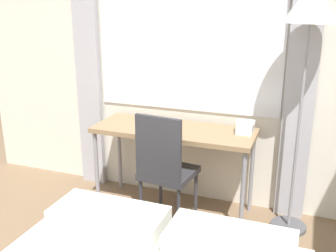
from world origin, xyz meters
TOP-DOWN VIEW (x-y plane):
  - wall_back_with_window at (-0.02, 3.14)m, footprint 4.63×0.13m
  - desk at (-0.15, 2.81)m, footprint 1.36×0.52m
  - desk_chair at (-0.12, 2.53)m, footprint 0.44×0.44m
  - standing_lamp at (0.84, 2.85)m, footprint 0.38×0.38m
  - telephone at (0.43, 2.90)m, footprint 0.15×0.18m
  - book at (-0.32, 2.83)m, footprint 0.24×0.21m

SIDE VIEW (x-z plane):
  - desk_chair at x=-0.12m, z-range 0.06..1.03m
  - desk at x=-0.15m, z-range 0.32..1.08m
  - book at x=-0.32m, z-range 0.77..0.79m
  - telephone at x=0.43m, z-range 0.76..0.87m
  - wall_back_with_window at x=-0.02m, z-range 0.01..2.71m
  - standing_lamp at x=0.84m, z-range 0.71..2.64m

